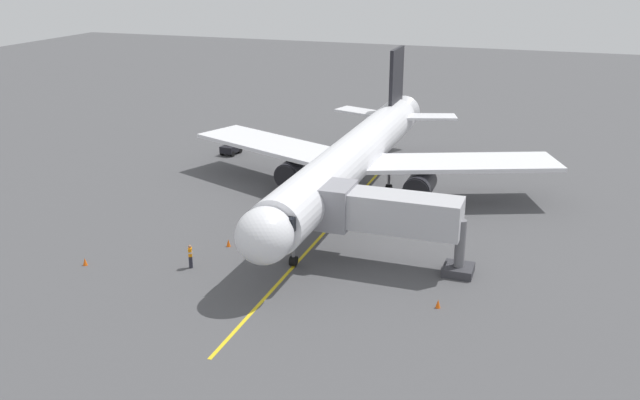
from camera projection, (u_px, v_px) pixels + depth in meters
ground_plane at (355, 197)px, 61.48m from camera, size 220.00×220.00×0.00m
apron_lead_in_line at (329, 228)px, 54.52m from camera, size 0.42×40.00×0.01m
airplane at (352, 158)px, 58.77m from camera, size 34.81×40.22×11.50m
jet_bridge at (379, 212)px, 47.14m from camera, size 11.41×3.21×5.40m
ground_crew_marshaller at (190, 256)px, 47.24m from camera, size 0.40×0.47×1.71m
tug_near_nose at (231, 148)px, 74.53m from camera, size 1.74×2.43×1.50m
safety_cone_nose_left at (228, 243)px, 50.94m from camera, size 0.32×0.32×0.55m
safety_cone_nose_right at (85, 262)px, 47.83m from camera, size 0.32×0.32×0.55m
safety_cone_wing_port at (438, 304)px, 42.06m from camera, size 0.32×0.32×0.55m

